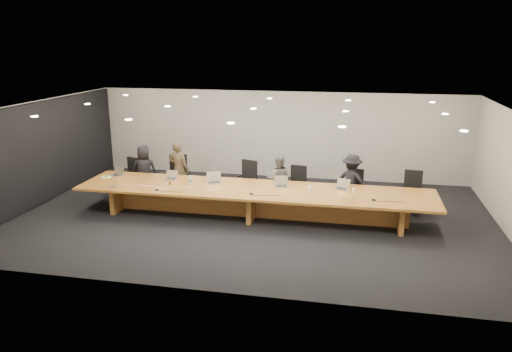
{
  "coord_description": "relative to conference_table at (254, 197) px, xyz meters",
  "views": [
    {
      "loc": [
        2.49,
        -11.78,
        4.38
      ],
      "look_at": [
        0.0,
        0.3,
        1.0
      ],
      "focal_mm": 35.0,
      "sensor_mm": 36.0,
      "label": 1
    }
  ],
  "objects": [
    {
      "name": "notepad",
      "position": [
        -4.17,
        0.24,
        0.24
      ],
      "size": [
        0.29,
        0.26,
        0.01
      ],
      "primitive_type": "cube",
      "rotation": [
        0.0,
        0.0,
        0.34
      ],
      "color": "white",
      "rests_on": "conference_table"
    },
    {
      "name": "mic_right",
      "position": [
        2.95,
        -0.34,
        0.24
      ],
      "size": [
        0.16,
        0.16,
        0.03
      ],
      "primitive_type": "cone",
      "rotation": [
        0.0,
        0.0,
        0.37
      ],
      "color": "black",
      "rests_on": "conference_table"
    },
    {
      "name": "person_d",
      "position": [
        2.41,
        1.2,
        0.22
      ],
      "size": [
        1.08,
        0.83,
        1.48
      ],
      "primitive_type": "imported",
      "rotation": [
        0.0,
        0.0,
        2.81
      ],
      "color": "black",
      "rests_on": "ground"
    },
    {
      "name": "ground",
      "position": [
        0.0,
        0.0,
        -0.52
      ],
      "size": [
        12.0,
        12.0,
        0.0
      ],
      "primitive_type": "plane",
      "color": "black",
      "rests_on": "ground"
    },
    {
      "name": "amber_mug",
      "position": [
        -2.19,
        -0.1,
        0.27
      ],
      "size": [
        0.09,
        0.09,
        0.09
      ],
      "primitive_type": "cylinder",
      "rotation": [
        0.0,
        0.0,
        -0.33
      ],
      "color": "brown",
      "rests_on": "conference_table"
    },
    {
      "name": "chair_mid_right",
      "position": [
        0.93,
        1.25,
        0.01
      ],
      "size": [
        0.62,
        0.62,
        1.07
      ],
      "primitive_type": null,
      "rotation": [
        0.0,
        0.0,
        -0.16
      ],
      "color": "black",
      "rests_on": "ground"
    },
    {
      "name": "laptop_b",
      "position": [
        -2.35,
        0.38,
        0.35
      ],
      "size": [
        0.32,
        0.24,
        0.24
      ],
      "primitive_type": null,
      "rotation": [
        0.0,
        0.0,
        0.06
      ],
      "color": "#BFAD91",
      "rests_on": "conference_table"
    },
    {
      "name": "laptop_a",
      "position": [
        -3.96,
        0.41,
        0.35
      ],
      "size": [
        0.37,
        0.31,
        0.25
      ],
      "primitive_type": null,
      "rotation": [
        0.0,
        0.0,
        -0.3
      ],
      "color": "#BBAF8F",
      "rests_on": "conference_table"
    },
    {
      "name": "chair_mid_left",
      "position": [
        -0.5,
        1.27,
        0.05
      ],
      "size": [
        0.74,
        0.74,
        1.15
      ],
      "primitive_type": null,
      "rotation": [
        0.0,
        0.0,
        -0.33
      ],
      "color": "black",
      "rests_on": "ground"
    },
    {
      "name": "paper_cup_near",
      "position": [
        1.4,
        0.1,
        0.28
      ],
      "size": [
        0.09,
        0.09,
        0.1
      ],
      "primitive_type": "cone",
      "rotation": [
        0.0,
        0.0,
        0.05
      ],
      "color": "white",
      "rests_on": "conference_table"
    },
    {
      "name": "chair_far_left",
      "position": [
        -3.97,
        1.21,
        0.02
      ],
      "size": [
        0.68,
        0.68,
        1.08
      ],
      "primitive_type": null,
      "rotation": [
        0.0,
        0.0,
        -0.3
      ],
      "color": "black",
      "rests_on": "ground"
    },
    {
      "name": "lime_gadget",
      "position": [
        -4.17,
        0.24,
        0.26
      ],
      "size": [
        0.16,
        0.12,
        0.02
      ],
      "primitive_type": "cube",
      "rotation": [
        0.0,
        0.0,
        -0.3
      ],
      "color": "#64BB32",
      "rests_on": "notepad"
    },
    {
      "name": "laptop_e",
      "position": [
        2.18,
        0.37,
        0.36
      ],
      "size": [
        0.4,
        0.34,
        0.26
      ],
      "primitive_type": null,
      "rotation": [
        0.0,
        0.0,
        -0.33
      ],
      "color": "#C2B194",
      "rests_on": "conference_table"
    },
    {
      "name": "person_b",
      "position": [
        -2.42,
        1.18,
        0.3
      ],
      "size": [
        0.66,
        0.5,
        1.65
      ],
      "primitive_type": "imported",
      "rotation": [
        0.0,
        0.0,
        2.96
      ],
      "color": "#3B2F20",
      "rests_on": "ground"
    },
    {
      "name": "conference_table",
      "position": [
        0.0,
        0.0,
        0.0
      ],
      "size": [
        9.0,
        1.8,
        0.75
      ],
      "color": "#995E21",
      "rests_on": "ground"
    },
    {
      "name": "chair_far_right",
      "position": [
        3.98,
        1.19,
        0.03
      ],
      "size": [
        0.61,
        0.61,
        1.11
      ],
      "primitive_type": null,
      "rotation": [
        0.0,
        0.0,
        -0.08
      ],
      "color": "black",
      "rests_on": "ground"
    },
    {
      "name": "laptop_c",
      "position": [
        -1.11,
        0.28,
        0.37
      ],
      "size": [
        0.44,
        0.39,
        0.29
      ],
      "primitive_type": null,
      "rotation": [
        0.0,
        0.0,
        0.38
      ],
      "color": "#C3AE95",
      "rests_on": "conference_table"
    },
    {
      "name": "mic_left",
      "position": [
        -2.34,
        -0.62,
        0.25
      ],
      "size": [
        0.16,
        0.16,
        0.03
      ],
      "primitive_type": "cone",
      "rotation": [
        0.0,
        0.0,
        0.27
      ],
      "color": "black",
      "rests_on": "conference_table"
    },
    {
      "name": "paper_cup_far",
      "position": [
        2.48,
        0.19,
        0.28
      ],
      "size": [
        0.11,
        0.11,
        0.1
      ],
      "primitive_type": "cone",
      "rotation": [
        0.0,
        0.0,
        -0.37
      ],
      "color": "white",
      "rests_on": "conference_table"
    },
    {
      "name": "chair_right",
      "position": [
        2.46,
        1.28,
        0.01
      ],
      "size": [
        0.63,
        0.63,
        1.05
      ],
      "primitive_type": null,
      "rotation": [
        0.0,
        0.0,
        -0.21
      ],
      "color": "black",
      "rests_on": "ground"
    },
    {
      "name": "left_wall_panel",
      "position": [
        -5.94,
        0.0,
        0.85
      ],
      "size": [
        0.08,
        7.84,
        2.74
      ],
      "primitive_type": "cube",
      "color": "black",
      "rests_on": "ground"
    },
    {
      "name": "laptop_d",
      "position": [
        0.65,
        0.32,
        0.36
      ],
      "size": [
        0.38,
        0.31,
        0.27
      ],
      "primitive_type": null,
      "rotation": [
        0.0,
        0.0,
        0.19
      ],
      "color": "tan",
      "rests_on": "conference_table"
    },
    {
      "name": "back_wall",
      "position": [
        0.0,
        4.0,
        0.88
      ],
      "size": [
        12.0,
        0.02,
        2.8
      ],
      "primitive_type": "cube",
      "color": "silver",
      "rests_on": "ground"
    },
    {
      "name": "water_bottle",
      "position": [
        -1.68,
        -0.01,
        0.35
      ],
      "size": [
        0.08,
        0.08,
        0.24
      ],
      "primitive_type": "cylinder",
      "rotation": [
        0.0,
        0.0,
        0.1
      ],
      "color": "#ABBBB7",
      "rests_on": "conference_table"
    },
    {
      "name": "person_c",
      "position": [
        0.44,
        1.2,
        0.17
      ],
      "size": [
        0.71,
        0.58,
        1.38
      ],
      "primitive_type": "imported",
      "rotation": [
        0.0,
        0.0,
        3.22
      ],
      "color": "#5C5C5F",
      "rests_on": "ground"
    },
    {
      "name": "person_a",
      "position": [
        -3.46,
        1.14,
        0.22
      ],
      "size": [
        0.82,
        0.65,
        1.48
      ],
      "primitive_type": "imported",
      "rotation": [
        0.0,
        0.0,
        3.42
      ],
      "color": "black",
      "rests_on": "ground"
    },
    {
      "name": "mic_center",
      "position": [
        0.04,
        -0.46,
        0.24
      ],
      "size": [
        0.14,
        0.14,
        0.03
      ],
      "primitive_type": "cone",
      "rotation": [
        0.0,
        0.0,
        -0.17
      ],
      "color": "black",
      "rests_on": "conference_table"
    },
    {
      "name": "av_box",
      "position": [
        -3.53,
        -0.59,
        0.24
      ],
      "size": [
        0.19,
        0.14,
        0.03
      ],
      "primitive_type": "cube",
      "rotation": [
        0.0,
        0.0,
        -0.03
      ],
      "color": "#9F9FA3",
      "rests_on": "conference_table"
    },
    {
      "name": "chair_left",
      "position": [
        -2.49,
        1.3,
        0.08
      ],
      "size": [
        0.76,
        0.76,
        1.2
      ],
      "primitive_type": null,
      "rotation": [
        0.0,
        0.0,
        0.29
      ],
      "color": "black",
      "rests_on": "ground"
    }
  ]
}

